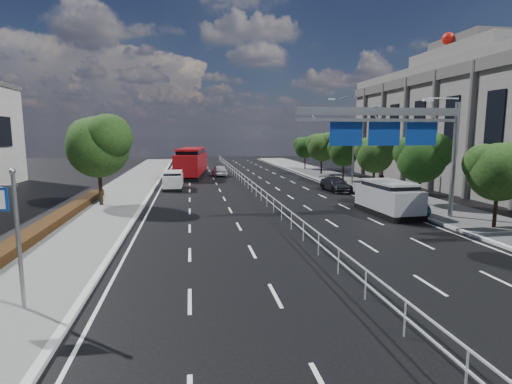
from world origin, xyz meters
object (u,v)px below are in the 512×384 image
object	(u,v)px
white_minivan	(173,180)
near_car_dark	(178,159)
parked_car_dark	(336,184)
parked_car_teal	(400,204)
overhead_gantry	(397,129)
silver_minivan	(388,198)
red_bus	(192,162)
near_car_silver	(219,170)
pedestrian_b	(381,187)

from	to	relation	value
white_minivan	near_car_dark	size ratio (longest dim) A/B	0.83
parked_car_dark	parked_car_teal	bearing A→B (deg)	-90.93
white_minivan	parked_car_teal	xyz separation A→B (m)	(15.43, -14.38, -0.18)
overhead_gantry	parked_car_dark	size ratio (longest dim) A/B	2.31
white_minivan	parked_car_dark	size ratio (longest dim) A/B	0.92
overhead_gantry	near_car_dark	xyz separation A→B (m)	(-14.40, 50.15, -4.80)
overhead_gantry	silver_minivan	world-z (taller)	overhead_gantry
silver_minivan	red_bus	bearing A→B (deg)	113.62
near_car_dark	parked_car_dark	distance (m)	40.62
near_car_silver	silver_minivan	distance (m)	27.40
near_car_dark	pedestrian_b	size ratio (longest dim) A/B	2.58
near_car_dark	parked_car_teal	size ratio (longest dim) A/B	1.00
near_car_dark	silver_minivan	xyz separation A→B (m)	(15.05, -48.28, 0.28)
pedestrian_b	parked_car_teal	bearing A→B (deg)	115.15
near_car_silver	pedestrian_b	distance (m)	23.32
near_car_dark	overhead_gantry	bearing A→B (deg)	98.31
overhead_gantry	parked_car_teal	size ratio (longest dim) A/B	2.10
near_car_dark	red_bus	bearing A→B (deg)	88.18
near_car_dark	silver_minivan	bearing A→B (deg)	99.61
red_bus	near_car_silver	world-z (taller)	red_bus
parked_car_dark	pedestrian_b	world-z (taller)	pedestrian_b
overhead_gantry	pedestrian_b	world-z (taller)	overhead_gantry
overhead_gantry	near_car_dark	world-z (taller)	overhead_gantry
red_bus	pedestrian_b	bearing A→B (deg)	-46.03
overhead_gantry	parked_car_teal	distance (m)	5.53
near_car_silver	pedestrian_b	world-z (taller)	pedestrian_b
parked_car_teal	parked_car_dark	world-z (taller)	parked_car_teal
near_car_silver	silver_minivan	xyz separation A→B (m)	(9.29, -25.77, 0.39)
overhead_gantry	parked_car_teal	world-z (taller)	overhead_gantry
near_car_dark	pedestrian_b	distance (m)	46.14
white_minivan	red_bus	xyz separation A→B (m)	(1.82, 11.13, 0.98)
pedestrian_b	near_car_silver	bearing A→B (deg)	-21.81
parked_car_teal	white_minivan	bearing A→B (deg)	137.91
near_car_dark	parked_car_dark	world-z (taller)	near_car_dark
silver_minivan	pedestrian_b	bearing A→B (deg)	65.33
near_car_silver	parked_car_dark	distance (m)	17.91
parked_car_dark	pedestrian_b	xyz separation A→B (m)	(1.81, -5.22, 0.44)
overhead_gantry	near_car_dark	bearing A→B (deg)	106.02
white_minivan	pedestrian_b	xyz separation A→B (m)	(16.73, -8.96, 0.23)
pedestrian_b	silver_minivan	bearing A→B (deg)	106.77
near_car_silver	near_car_dark	bearing A→B (deg)	-79.60
near_car_silver	near_car_dark	world-z (taller)	near_car_dark
silver_minivan	near_car_silver	bearing A→B (deg)	107.02
parked_car_dark	silver_minivan	bearing A→B (deg)	-95.78
near_car_dark	silver_minivan	world-z (taller)	silver_minivan
red_bus	near_car_dark	xyz separation A→B (m)	(-2.34, 22.70, -1.03)
near_car_silver	silver_minivan	world-z (taller)	silver_minivan
red_bus	parked_car_teal	distance (m)	28.94
white_minivan	parked_car_dark	bearing A→B (deg)	-12.57
parked_car_teal	overhead_gantry	bearing A→B (deg)	-127.81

